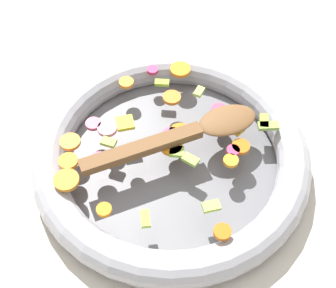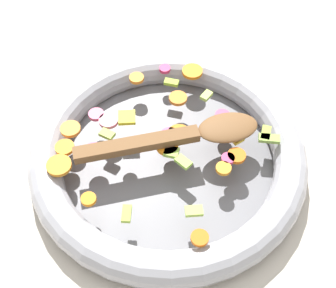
% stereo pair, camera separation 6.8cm
% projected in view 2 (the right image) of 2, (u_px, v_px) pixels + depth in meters
% --- Properties ---
extents(ground_plane, '(4.00, 4.00, 0.00)m').
position_uv_depth(ground_plane, '(168.00, 164.00, 0.72)').
color(ground_plane, beige).
extents(skillet, '(0.42, 0.42, 0.05)m').
position_uv_depth(skillet, '(168.00, 155.00, 0.71)').
color(skillet, slate).
rests_on(skillet, ground_plane).
extents(chopped_vegetables, '(0.33, 0.33, 0.01)m').
position_uv_depth(chopped_vegetables, '(154.00, 135.00, 0.69)').
color(chopped_vegetables, orange).
rests_on(chopped_vegetables, skillet).
extents(wooden_spoon, '(0.27, 0.14, 0.01)m').
position_uv_depth(wooden_spoon, '(188.00, 135.00, 0.68)').
color(wooden_spoon, brown).
rests_on(wooden_spoon, chopped_vegetables).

